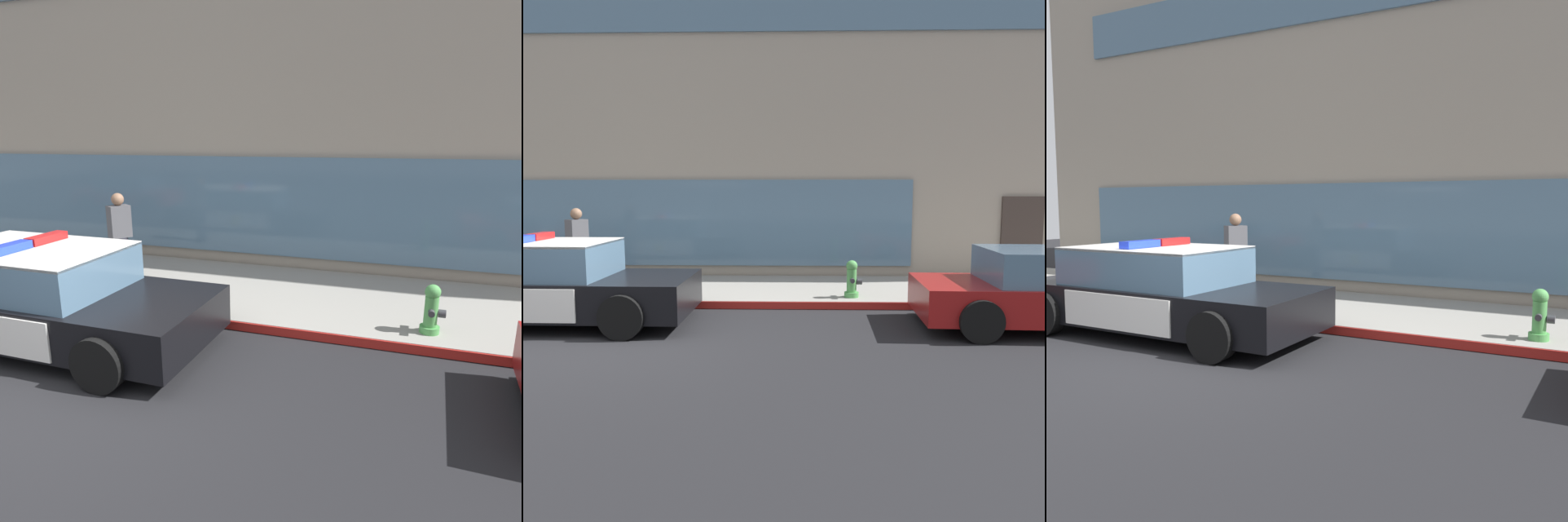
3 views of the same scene
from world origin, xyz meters
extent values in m
plane|color=black|center=(0.00, 0.00, 0.00)|extent=(48.00, 48.00, 0.00)
cube|color=gray|center=(0.00, 4.00, 0.07)|extent=(48.00, 3.21, 0.15)
cube|color=maroon|center=(0.00, 2.38, 0.08)|extent=(28.80, 0.04, 0.14)
cube|color=gray|center=(1.71, 10.62, 4.51)|extent=(22.24, 9.94, 9.03)
cube|color=slate|center=(-0.96, 5.62, 1.45)|extent=(13.34, 0.08, 2.10)
cube|color=black|center=(-1.30, 1.22, 0.50)|extent=(4.95, 1.99, 0.60)
cube|color=silver|center=(0.28, 1.21, 0.67)|extent=(1.69, 1.92, 0.05)
cube|color=silver|center=(-3.03, 1.24, 0.67)|extent=(1.40, 1.92, 0.05)
cube|color=silver|center=(-1.39, 2.21, 0.50)|extent=(2.07, 0.05, 0.51)
cube|color=silver|center=(-1.41, 0.24, 0.50)|extent=(2.07, 0.05, 0.51)
cube|color=yellow|center=(-1.39, 2.22, 0.50)|extent=(0.22, 0.01, 0.26)
cube|color=slate|center=(-1.50, 1.23, 1.07)|extent=(2.58, 1.77, 0.60)
cube|color=silver|center=(-1.50, 1.23, 1.36)|extent=(2.58, 1.77, 0.04)
cube|color=red|center=(-1.50, 1.58, 1.44)|extent=(0.21, 0.66, 0.11)
cube|color=blue|center=(-1.50, 0.88, 1.44)|extent=(0.21, 0.66, 0.11)
cylinder|color=black|center=(0.33, 2.18, 0.34)|extent=(0.68, 0.23, 0.68)
cylinder|color=black|center=(0.32, 0.24, 0.34)|extent=(0.68, 0.23, 0.68)
cylinder|color=black|center=(-2.92, 2.21, 0.34)|extent=(0.68, 0.23, 0.68)
cylinder|color=#4C994C|center=(3.99, 2.86, 0.20)|extent=(0.28, 0.28, 0.10)
cylinder|color=#4C994C|center=(3.99, 2.86, 0.47)|extent=(0.19, 0.19, 0.45)
sphere|color=#4C994C|center=(3.99, 2.86, 0.77)|extent=(0.22, 0.22, 0.22)
cylinder|color=#333338|center=(3.99, 2.86, 0.84)|extent=(0.06, 0.06, 0.05)
cylinder|color=#333338|center=(3.99, 2.72, 0.50)|extent=(0.09, 0.10, 0.09)
cylinder|color=#333338|center=(3.99, 3.01, 0.50)|extent=(0.09, 0.10, 0.09)
cylinder|color=#333338|center=(4.14, 2.86, 0.46)|extent=(0.10, 0.12, 0.12)
cylinder|color=#23232D|center=(-1.78, 3.76, 0.57)|extent=(0.28, 0.28, 0.85)
cube|color=#4C4C51|center=(-1.78, 3.76, 1.31)|extent=(0.43, 0.48, 0.62)
sphere|color=#8C664C|center=(-1.78, 3.76, 1.74)|extent=(0.24, 0.24, 0.24)
camera|label=1|loc=(3.61, -3.76, 2.86)|focal=31.69mm
camera|label=2|loc=(2.95, -7.45, 2.16)|focal=36.70mm
camera|label=3|loc=(4.69, -5.40, 2.04)|focal=38.28mm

